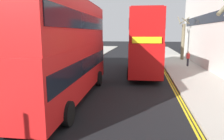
{
  "coord_description": "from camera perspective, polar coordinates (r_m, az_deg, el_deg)",
  "views": [
    {
      "loc": [
        2.12,
        -0.02,
        3.81
      ],
      "look_at": [
        0.5,
        11.0,
        1.8
      ],
      "focal_mm": 33.49,
      "sensor_mm": 36.0,
      "label": 1
    }
  ],
  "objects": [
    {
      "name": "street_tree_near",
      "position": [
        30.23,
        18.81,
        7.72
      ],
      "size": [
        1.62,
        1.62,
        5.77
      ],
      "color": "#6B6047",
      "rests_on": "sidewalk_right"
    },
    {
      "name": "pedestrian_far",
      "position": [
        24.41,
        20.02,
        2.97
      ],
      "size": [
        0.34,
        0.22,
        1.62
      ],
      "color": "#2D2D38",
      "rests_on": "sidewalk_right"
    },
    {
      "name": "kerb_line_inner",
      "position": [
        14.68,
        16.44,
        -5.23
      ],
      "size": [
        0.1,
        56.0,
        0.01
      ],
      "primitive_type": "cube",
      "color": "yellow",
      "rests_on": "ground"
    },
    {
      "name": "double_decker_bus_oncoming",
      "position": [
        19.98,
        8.73,
        7.88
      ],
      "size": [
        3.03,
        10.87,
        5.64
      ],
      "color": "#B20F0F",
      "rests_on": "ground"
    },
    {
      "name": "kerb_line_outer",
      "position": [
        14.7,
        17.06,
        -5.23
      ],
      "size": [
        0.1,
        56.0,
        0.01
      ],
      "primitive_type": "cube",
      "color": "yellow",
      "rests_on": "ground"
    },
    {
      "name": "sidewalk_left",
      "position": [
        18.57,
        -19.51,
        -1.98
      ],
      "size": [
        4.0,
        80.0,
        0.14
      ],
      "primitive_type": "cube",
      "color": "#ADA89E",
      "rests_on": "ground"
    },
    {
      "name": "sidewalk_right",
      "position": [
        17.02,
        23.09,
        -3.3
      ],
      "size": [
        4.0,
        80.0,
        0.14
      ],
      "primitive_type": "cube",
      "color": "#ADA89E",
      "rests_on": "ground"
    },
    {
      "name": "double_decker_bus_away",
      "position": [
        11.93,
        -12.78,
        6.23
      ],
      "size": [
        2.94,
        10.85,
        5.64
      ],
      "color": "red",
      "rests_on": "ground"
    }
  ]
}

